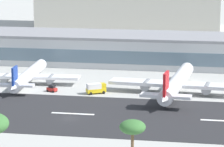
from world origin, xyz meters
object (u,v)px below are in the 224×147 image
object	(u,v)px
service_baggage_tug_1	(52,88)
palm_tree_2	(133,129)
airliner_red_tail_gate_2	(176,84)
airliner_navy_tail_gate_1	(28,76)
service_box_truck_0	(96,88)
terminal_building	(122,49)

from	to	relation	value
service_baggage_tug_1	palm_tree_2	world-z (taller)	palm_tree_2
service_baggage_tug_1	palm_tree_2	xyz separation A→B (m)	(36.19, -73.41, 10.32)
airliner_red_tail_gate_2	palm_tree_2	distance (m)	76.98
service_baggage_tug_1	airliner_red_tail_gate_2	bearing A→B (deg)	-151.93
palm_tree_2	airliner_red_tail_gate_2	bearing A→B (deg)	88.04
airliner_navy_tail_gate_1	service_box_truck_0	world-z (taller)	airliner_navy_tail_gate_1
terminal_building	airliner_red_tail_gate_2	bearing A→B (deg)	-62.94
airliner_red_tail_gate_2	service_box_truck_0	xyz separation A→B (m)	(-24.54, -3.28, -1.60)
terminal_building	service_baggage_tug_1	bearing A→B (deg)	-105.16
service_baggage_tug_1	airliner_navy_tail_gate_1	bearing A→B (deg)	-15.32
airliner_red_tail_gate_2	service_baggage_tug_1	bearing A→B (deg)	99.27
airliner_navy_tail_gate_1	palm_tree_2	distance (m)	94.82
airliner_navy_tail_gate_1	service_baggage_tug_1	bearing A→B (deg)	-132.70
terminal_building	service_baggage_tug_1	size ratio (longest dim) A/B	40.59
service_baggage_tug_1	service_box_truck_0	bearing A→B (deg)	-157.20
airliner_red_tail_gate_2	service_baggage_tug_1	xyz separation A→B (m)	(-38.81, -3.11, -2.34)
airliner_red_tail_gate_2	airliner_navy_tail_gate_1	bearing A→B (deg)	88.38
terminal_building	palm_tree_2	world-z (taller)	palm_tree_2
service_box_truck_0	palm_tree_2	xyz separation A→B (m)	(21.93, -73.24, 9.58)
terminal_building	service_box_truck_0	world-z (taller)	terminal_building
airliner_navy_tail_gate_1	airliner_red_tail_gate_2	world-z (taller)	airliner_red_tail_gate_2
terminal_building	service_baggage_tug_1	world-z (taller)	terminal_building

